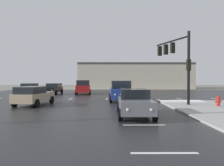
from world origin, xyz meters
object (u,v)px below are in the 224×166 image
object	(u,v)px
sedan_grey	(134,102)
suv_blue	(120,90)
sedan_white	(31,88)
suv_red	(83,87)
sedan_black	(53,88)
sedan_tan	(33,95)
traffic_signal_mast	(176,56)
fire_hydrant	(218,101)

from	to	relation	value
sedan_grey	suv_blue	size ratio (longest dim) A/B	0.93
sedan_white	suv_red	distance (m)	7.74
sedan_black	sedan_grey	bearing A→B (deg)	29.86
sedan_grey	suv_red	bearing A→B (deg)	-163.89
suv_blue	sedan_grey	bearing A→B (deg)	1.60
suv_red	sedan_tan	size ratio (longest dim) A/B	1.06
sedan_black	suv_red	bearing A→B (deg)	98.42
traffic_signal_mast	fire_hydrant	size ratio (longest dim) A/B	7.46
suv_blue	sedan_tan	xyz separation A→B (m)	(-7.38, -3.61, -0.24)
suv_blue	suv_red	xyz separation A→B (m)	(-4.97, 10.50, 0.00)
fire_hydrant	sedan_black	size ratio (longest dim) A/B	0.17
sedan_black	sedan_tan	bearing A→B (deg)	10.52
fire_hydrant	sedan_grey	xyz separation A→B (m)	(-6.84, -3.72, 0.32)
traffic_signal_mast	suv_red	size ratio (longest dim) A/B	1.20
traffic_signal_mast	sedan_white	bearing A→B (deg)	36.35
fire_hydrant	traffic_signal_mast	bearing A→B (deg)	134.03
suv_blue	suv_red	size ratio (longest dim) A/B	0.98
fire_hydrant	sedan_tan	world-z (taller)	sedan_tan
traffic_signal_mast	sedan_grey	world-z (taller)	traffic_signal_mast
traffic_signal_mast	sedan_grey	bearing A→B (deg)	128.73
sedan_white	fire_hydrant	bearing A→B (deg)	-126.10
sedan_black	traffic_signal_mast	bearing A→B (deg)	50.80
suv_red	sedan_tan	bearing A→B (deg)	165.63
fire_hydrant	sedan_white	distance (m)	25.52
sedan_black	sedan_white	bearing A→B (deg)	-98.62
sedan_tan	traffic_signal_mast	bearing A→B (deg)	-78.58
fire_hydrant	suv_blue	size ratio (longest dim) A/B	0.16
sedan_grey	sedan_tan	distance (m)	9.42
sedan_grey	suv_red	xyz separation A→B (m)	(-5.42, 19.33, 0.24)
traffic_signal_mast	sedan_black	xyz separation A→B (m)	(-14.09, 12.62, -3.38)
suv_blue	fire_hydrant	bearing A→B (deg)	53.63
traffic_signal_mast	sedan_black	bearing A→B (deg)	31.70
suv_blue	sedan_white	bearing A→B (deg)	-131.59
suv_blue	sedan_white	distance (m)	16.64
sedan_grey	sedan_tan	world-z (taller)	same
suv_red	traffic_signal_mast	bearing A→B (deg)	-147.81
sedan_grey	sedan_black	xyz separation A→B (m)	(-9.72, 18.90, 0.00)
sedan_white	suv_red	xyz separation A→B (m)	(7.73, -0.25, 0.24)
suv_blue	traffic_signal_mast	bearing A→B (deg)	60.74
suv_blue	sedan_white	size ratio (longest dim) A/B	1.06
sedan_grey	sedan_tan	bearing A→B (deg)	-123.29
fire_hydrant	suv_blue	bearing A→B (deg)	144.97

